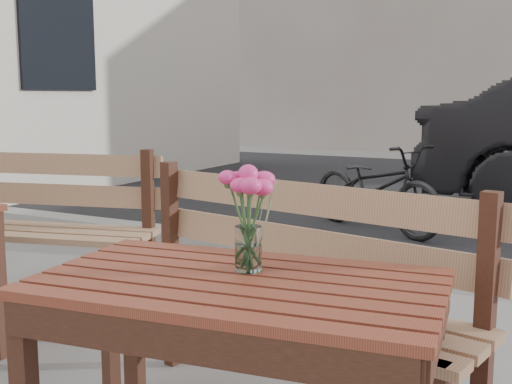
% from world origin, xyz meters
% --- Properties ---
extents(street, '(30.00, 8.12, 0.12)m').
position_xyz_m(street, '(0.00, 5.06, 0.03)').
color(street, black).
rests_on(street, ground).
extents(main_table, '(1.23, 0.81, 0.72)m').
position_xyz_m(main_table, '(-0.10, 0.18, 0.60)').
color(main_table, '#5C2A18').
rests_on(main_table, ground).
extents(main_bench, '(1.62, 0.75, 0.97)m').
position_xyz_m(main_bench, '(-0.20, 0.73, 0.59)').
color(main_bench, '#956D4D').
rests_on(main_bench, ground).
extents(main_vase, '(0.17, 0.17, 0.32)m').
position_xyz_m(main_vase, '(-0.12, 0.27, 0.91)').
color(main_vase, white).
rests_on(main_vase, main_table).
extents(second_bench, '(1.62, 0.83, 0.97)m').
position_xyz_m(second_bench, '(-2.05, 1.18, 0.59)').
color(second_bench, '#956D4D').
rests_on(second_bench, ground).
extents(bicycle, '(1.62, 1.18, 0.81)m').
position_xyz_m(bicycle, '(-0.95, 4.26, 0.41)').
color(bicycle, black).
rests_on(bicycle, ground).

